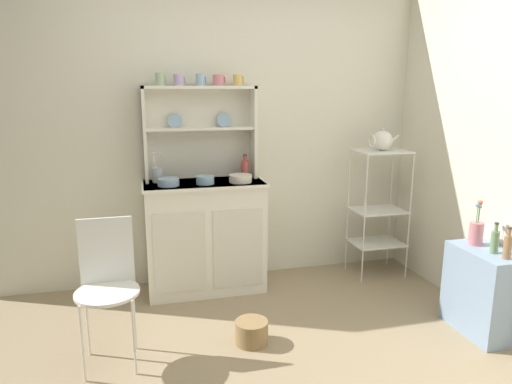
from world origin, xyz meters
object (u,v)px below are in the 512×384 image
at_px(porcelain_teapot, 382,141).
at_px(hutch_cabinet, 205,235).
at_px(hutch_shelf_unit, 200,126).
at_px(bowl_mixing_large, 168,182).
at_px(oil_bottle, 495,241).
at_px(utensil_jar, 157,175).
at_px(jam_bottle, 245,168).
at_px(flower_vase, 476,231).
at_px(cup_sage_0, 160,79).
at_px(side_shelf_blue, 483,291).
at_px(bakers_rack, 379,201).
at_px(vinegar_bottle, 508,246).
at_px(floor_basket, 252,332).
at_px(wire_chair, 107,277).

bearing_deg(porcelain_teapot, hutch_cabinet, 178.18).
height_order(hutch_shelf_unit, bowl_mixing_large, hutch_shelf_unit).
bearing_deg(oil_bottle, utensil_jar, 148.27).
relative_size(jam_bottle, utensil_jar, 0.82).
distance_m(jam_bottle, flower_vase, 1.73).
bearing_deg(bowl_mixing_large, cup_sage_0, 95.06).
bearing_deg(side_shelf_blue, bakers_rack, 100.06).
bearing_deg(jam_bottle, cup_sage_0, 176.74).
bearing_deg(oil_bottle, bakers_rack, 99.64).
bearing_deg(porcelain_teapot, vinegar_bottle, -81.10).
distance_m(bakers_rack, porcelain_teapot, 0.51).
height_order(floor_basket, porcelain_teapot, porcelain_teapot).
height_order(floor_basket, cup_sage_0, cup_sage_0).
height_order(cup_sage_0, flower_vase, cup_sage_0).
bearing_deg(porcelain_teapot, bowl_mixing_large, -179.13).
distance_m(hutch_shelf_unit, porcelain_teapot, 1.49).
bearing_deg(floor_basket, flower_vase, -4.13).
distance_m(cup_sage_0, flower_vase, 2.45).
bearing_deg(bowl_mixing_large, side_shelf_blue, -28.30).
bearing_deg(jam_bottle, hutch_shelf_unit, 167.43).
bearing_deg(cup_sage_0, floor_basket, -66.01).
bearing_deg(flower_vase, vinegar_bottle, -89.86).
distance_m(hutch_cabinet, cup_sage_0, 1.23).
relative_size(cup_sage_0, porcelain_teapot, 0.37).
bearing_deg(bowl_mixing_large, oil_bottle, -29.39).
bearing_deg(hutch_shelf_unit, bowl_mixing_large, -138.95).
bearing_deg(wire_chair, floor_basket, 4.72).
height_order(side_shelf_blue, flower_vase, flower_vase).
xyz_separation_m(hutch_cabinet, cup_sage_0, (-0.29, 0.12, 1.19)).
relative_size(hutch_cabinet, floor_basket, 4.46).
relative_size(hutch_shelf_unit, utensil_jar, 3.74).
relative_size(hutch_cabinet, flower_vase, 3.03).
xyz_separation_m(wire_chair, floor_basket, (0.84, -0.03, -0.44)).
bearing_deg(cup_sage_0, utensil_jar, -140.82).
distance_m(bakers_rack, flower_vase, 0.97).
distance_m(cup_sage_0, oil_bottle, 2.54).
bearing_deg(jam_bottle, vinegar_bottle, -45.79).
bearing_deg(floor_basket, side_shelf_blue, -8.62).
bearing_deg(cup_sage_0, flower_vase, -29.81).
relative_size(wire_chair, cup_sage_0, 9.13).
xyz_separation_m(jam_bottle, porcelain_teapot, (1.13, -0.13, 0.21)).
relative_size(hutch_cabinet, bowl_mixing_large, 5.91).
bearing_deg(oil_bottle, hutch_shelf_unit, 141.42).
bearing_deg(hutch_cabinet, hutch_shelf_unit, 90.00).
distance_m(cup_sage_0, porcelain_teapot, 1.83).
height_order(flower_vase, oil_bottle, flower_vase).
bearing_deg(hutch_shelf_unit, floor_basket, -81.32).
bearing_deg(bowl_mixing_large, floor_basket, -62.04).
xyz_separation_m(hutch_shelf_unit, bowl_mixing_large, (-0.27, -0.24, -0.39)).
bearing_deg(flower_vase, oil_bottle, -89.77).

